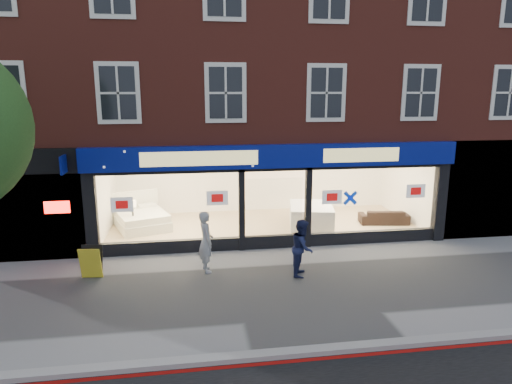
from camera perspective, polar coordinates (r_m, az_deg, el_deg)
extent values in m
plane|color=gray|center=(11.81, 5.25, -11.86)|extent=(120.00, 120.00, 0.00)
cube|color=#8C0A07|center=(9.19, 10.14, -19.68)|extent=(60.00, 0.10, 0.01)
cube|color=gray|center=(9.32, 9.74, -18.77)|extent=(60.00, 0.25, 0.12)
cube|color=tan|center=(16.61, 0.93, -4.28)|extent=(11.00, 4.50, 0.10)
cube|color=maroon|center=(17.70, 0.02, 18.37)|extent=(19.00, 8.00, 6.70)
cube|color=navy|center=(13.70, 2.62, 4.50)|extent=(11.40, 0.28, 0.70)
cube|color=black|center=(14.53, 2.36, -6.18)|extent=(11.00, 0.18, 0.40)
cube|color=black|center=(14.22, -19.91, -2.74)|extent=(0.35, 0.30, 2.60)
cube|color=black|center=(16.15, 21.96, -1.12)|extent=(0.35, 0.30, 2.60)
cube|color=white|center=(13.86, -10.84, -1.94)|extent=(4.20, 0.02, 2.10)
cube|color=white|center=(15.06, 14.70, -0.97)|extent=(4.20, 0.02, 2.10)
cube|color=white|center=(14.41, 2.27, -2.39)|extent=(1.80, 0.02, 2.10)
cube|color=silver|center=(18.46, -0.21, 1.45)|extent=(11.00, 0.20, 2.60)
cube|color=#FFEAC6|center=(16.05, 0.96, 4.46)|extent=(11.00, 4.50, 0.12)
cube|color=black|center=(14.94, -27.75, -1.35)|extent=(3.80, 0.60, 3.30)
cube|color=#FF140C|center=(14.27, -23.62, -1.76)|extent=(0.70, 0.04, 0.35)
cube|color=black|center=(17.29, 27.53, 0.41)|extent=(4.00, 0.40, 3.30)
cube|color=#ECE7CD|center=(16.65, -14.00, -3.84)|extent=(2.17, 2.35, 0.34)
cube|color=#ECE7CD|center=(16.57, -14.05, -2.89)|extent=(2.08, 2.25, 0.24)
cube|color=#ECE7CD|center=(17.50, -14.88, -1.70)|extent=(1.66, 0.67, 1.15)
cube|color=#ECE7CD|center=(17.11, -15.81, -1.89)|extent=(0.69, 0.49, 0.12)
cube|color=#ECE7CD|center=(17.26, -13.48, -1.63)|extent=(0.69, 0.49, 0.12)
cube|color=brown|center=(16.25, -15.05, -3.92)|extent=(0.49, 0.49, 0.55)
cube|color=silver|center=(16.62, 6.87, -3.73)|extent=(1.85, 2.16, 0.25)
cube|color=silver|center=(16.56, 6.90, -2.90)|extent=(1.85, 2.16, 0.25)
cube|color=silver|center=(16.49, 6.92, -2.07)|extent=(1.85, 2.16, 0.25)
imported|color=black|center=(17.37, 15.68, -2.95)|extent=(1.84, 0.94, 0.51)
cube|color=gold|center=(12.97, -19.90, -8.24)|extent=(0.61, 0.43, 0.87)
imported|color=#9B9DA2|center=(12.57, -6.27, -6.17)|extent=(0.53, 0.69, 1.70)
imported|color=#161C40|center=(12.34, 5.82, -6.92)|extent=(0.81, 0.90, 1.54)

